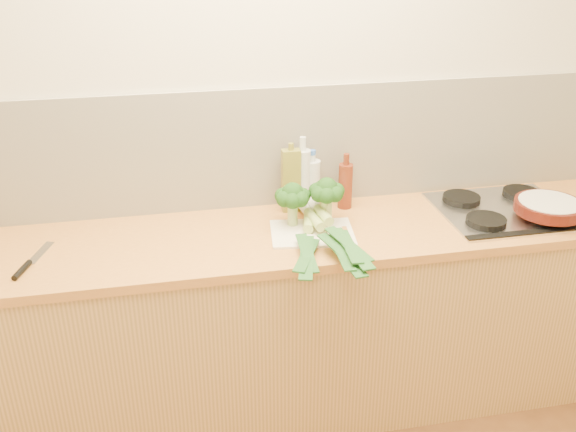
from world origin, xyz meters
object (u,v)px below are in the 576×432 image
gas_hob (505,209)px  chefs_knife (27,266)px  chopping_board (312,233)px  skillet (550,206)px

gas_hob → chefs_knife: 2.01m
chopping_board → chefs_knife: bearing=-169.9°
gas_hob → chopping_board: size_ratio=1.70×
gas_hob → chefs_knife: gas_hob is taller
gas_hob → skillet: bearing=-37.5°
gas_hob → chopping_board: 0.89m
gas_hob → skillet: 0.19m
chopping_board → chefs_knife: (-1.12, -0.06, 0.00)m
gas_hob → chopping_board: bearing=-177.5°
chopping_board → chefs_knife: chefs_knife is taller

